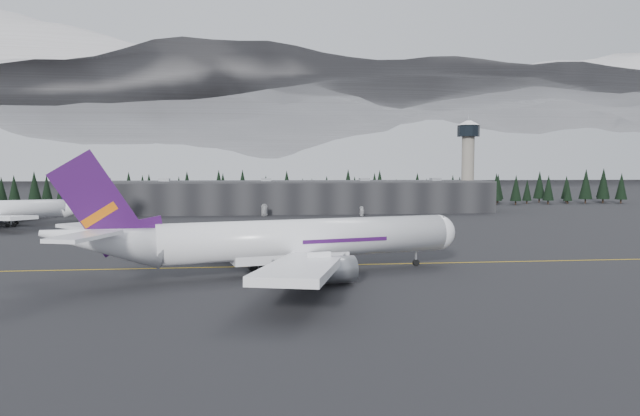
{
  "coord_description": "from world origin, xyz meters",
  "views": [
    {
      "loc": [
        -13.95,
        -104.95,
        17.88
      ],
      "look_at": [
        0.0,
        20.0,
        9.0
      ],
      "focal_mm": 32.0,
      "sensor_mm": 36.0,
      "label": 1
    }
  ],
  "objects": [
    {
      "name": "mountain_ridge",
      "position": [
        0.0,
        1000.0,
        0.0
      ],
      "size": [
        4400.0,
        900.0,
        420.0
      ],
      "primitive_type": null,
      "color": "white",
      "rests_on": "ground"
    },
    {
      "name": "jet_main",
      "position": [
        -11.19,
        -10.88,
        5.82
      ],
      "size": [
        68.98,
        62.93,
        20.62
      ],
      "rotation": [
        0.0,
        0.0,
        0.24
      ],
      "color": "white",
      "rests_on": "ground"
    },
    {
      "name": "treeline",
      "position": [
        0.0,
        162.0,
        7.5
      ],
      "size": [
        360.0,
        20.0,
        15.0
      ],
      "primitive_type": "cube",
      "color": "black",
      "rests_on": "ground"
    },
    {
      "name": "jet_parked",
      "position": [
        -90.19,
        79.17,
        5.0
      ],
      "size": [
        58.79,
        53.14,
        17.72
      ],
      "rotation": [
        0.0,
        0.0,
        3.44
      ],
      "color": "white",
      "rests_on": "ground"
    },
    {
      "name": "gse_vehicle_a",
      "position": [
        -11.19,
        105.09,
        0.64
      ],
      "size": [
        3.53,
        5.06,
        1.28
      ],
      "primitive_type": "imported",
      "rotation": [
        0.0,
        0.0,
        0.34
      ],
      "color": "silver",
      "rests_on": "ground"
    },
    {
      "name": "control_tower",
      "position": [
        75.0,
        128.0,
        23.41
      ],
      "size": [
        10.0,
        10.0,
        37.7
      ],
      "color": "gray",
      "rests_on": "ground"
    },
    {
      "name": "terminal",
      "position": [
        0.0,
        125.0,
        6.3
      ],
      "size": [
        160.0,
        30.0,
        12.6
      ],
      "color": "black",
      "rests_on": "ground"
    },
    {
      "name": "taxiline",
      "position": [
        0.0,
        -2.0,
        0.01
      ],
      "size": [
        400.0,
        0.4,
        0.02
      ],
      "primitive_type": "cube",
      "color": "gold",
      "rests_on": "ground"
    },
    {
      "name": "gse_vehicle_b",
      "position": [
        24.86,
        102.15,
        0.63
      ],
      "size": [
        3.98,
        3.11,
        1.27
      ],
      "primitive_type": "imported",
      "rotation": [
        0.0,
        0.0,
        -1.07
      ],
      "color": "silver",
      "rests_on": "ground"
    },
    {
      "name": "ground",
      "position": [
        0.0,
        0.0,
        0.0
      ],
      "size": [
        1400.0,
        1400.0,
        0.0
      ],
      "primitive_type": "plane",
      "color": "black",
      "rests_on": "ground"
    }
  ]
}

